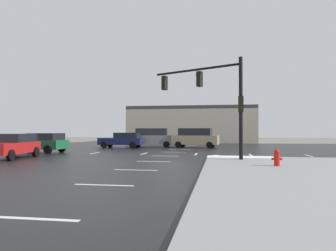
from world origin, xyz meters
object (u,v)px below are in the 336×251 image
Objects in this scene: traffic_signal_mast at (214,92)px; suv_tan at (195,137)px; sedan_green at (41,142)px; suv_grey at (152,137)px; fire_hydrant at (277,157)px; sedan_navy at (123,140)px; sedan_red at (12,145)px.

suv_tan is (-2.16, 14.02, -3.06)m from traffic_signal_mast.
traffic_signal_mast reaches higher than suv_tan.
traffic_signal_mast reaches higher than sedan_green.
fire_hydrant is at bearing 112.77° from suv_grey.
sedan_navy is (-12.57, 16.25, 0.32)m from fire_hydrant.
suv_grey is 4.79m from suv_tan.
fire_hydrant is 0.17× the size of sedan_red.
suv_grey is (2.65, 2.12, 0.24)m from sedan_navy.
sedan_green is 0.94× the size of suv_tan.
sedan_red is (-15.88, 3.10, 0.32)m from fire_hydrant.
fire_hydrant is at bearing 160.96° from sedan_green.
traffic_signal_mast is 6.13m from fire_hydrant.
traffic_signal_mast is 7.47× the size of fire_hydrant.
fire_hydrant is 0.16× the size of suv_tan.
sedan_navy is (-9.59, 12.29, -3.29)m from traffic_signal_mast.
sedan_green is at bearing 10.23° from traffic_signal_mast.
traffic_signal_mast is 1.19× the size of suv_tan.
traffic_signal_mast is at bearing 88.53° from sedan_red.
traffic_signal_mast is 13.34m from sedan_red.
sedan_red is at bearing 168.96° from fire_hydrant.
sedan_red is at bearing 108.67° from sedan_green.
suv_tan is at bearing 105.94° from fire_hydrant.
sedan_green is (-13.97, 4.23, -3.29)m from traffic_signal_mast.
suv_grey is at bearing 118.35° from fire_hydrant.
suv_tan is at bearing -133.61° from sedan_green.
sedan_green reaches higher than fire_hydrant.
sedan_green and sedan_navy have the same top height.
fire_hydrant is at bearing 112.81° from suv_tan.
suv_tan reaches higher than sedan_green.
sedan_red and sedan_navy have the same top height.
fire_hydrant is 0.16× the size of suv_grey.
sedan_green is 1.03× the size of sedan_navy.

